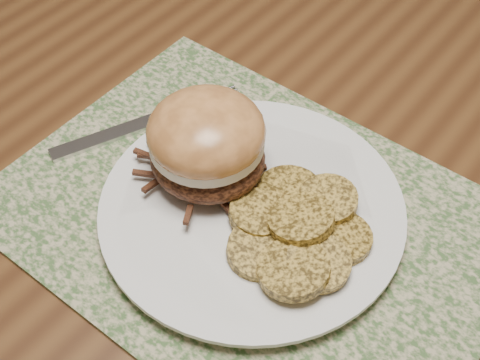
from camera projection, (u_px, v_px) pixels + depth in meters
name	position (u px, v px, depth m)	size (l,w,h in m)	color
dining_table	(221.00, 197.00, 0.73)	(1.50, 0.90, 0.75)	#583519
placemat	(250.00, 218.00, 0.61)	(0.45, 0.33, 0.00)	#405F31
dinner_plate	(252.00, 210.00, 0.61)	(0.26, 0.26, 0.02)	white
pork_sandwich	(207.00, 142.00, 0.59)	(0.14, 0.14, 0.08)	black
roasted_potatoes	(298.00, 230.00, 0.57)	(0.14, 0.16, 0.03)	gold
fork	(150.00, 122.00, 0.69)	(0.10, 0.20, 0.00)	#BBBAC2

